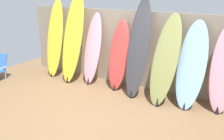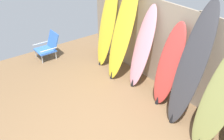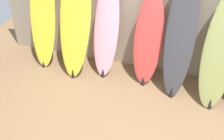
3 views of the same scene
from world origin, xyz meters
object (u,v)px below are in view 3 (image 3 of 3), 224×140
surfboard_pink_2 (106,30)px  surfboard_olive_5 (221,51)px  surfboard_red_3 (148,40)px  surfboard_yellow_0 (43,14)px  surfboard_yellow_1 (75,16)px  surfboard_charcoal_4 (181,34)px

surfboard_pink_2 → surfboard_olive_5: bearing=-5.4°
surfboard_pink_2 → surfboard_red_3: surfboard_pink_2 is taller
surfboard_yellow_0 → surfboard_pink_2: bearing=1.3°
surfboard_red_3 → surfboard_olive_5: 1.17m
surfboard_red_3 → surfboard_olive_5: size_ratio=0.88×
surfboard_yellow_1 → surfboard_charcoal_4: (1.78, -0.01, -0.05)m
surfboard_yellow_1 → surfboard_charcoal_4: surfboard_yellow_1 is taller
surfboard_yellow_0 → surfboard_yellow_1: size_ratio=0.91×
surfboard_pink_2 → surfboard_red_3: size_ratio=1.07×
surfboard_yellow_0 → surfboard_red_3: bearing=-0.0°
surfboard_pink_2 → surfboard_charcoal_4: (1.27, -0.12, 0.20)m
surfboard_yellow_0 → surfboard_red_3: surfboard_yellow_0 is taller
surfboard_pink_2 → surfboard_red_3: 0.75m
surfboard_yellow_0 → surfboard_charcoal_4: (2.45, -0.09, 0.05)m
surfboard_charcoal_4 → surfboard_yellow_1: bearing=179.6°
surfboard_yellow_1 → surfboard_yellow_0: bearing=173.4°
surfboard_pink_2 → surfboard_charcoal_4: bearing=-5.3°
surfboard_yellow_0 → surfboard_olive_5: bearing=-2.9°
surfboard_red_3 → surfboard_charcoal_4: surfboard_charcoal_4 is taller
surfboard_pink_2 → surfboard_olive_5: (1.91, -0.18, 0.05)m
surfboard_red_3 → surfboard_charcoal_4: bearing=-9.7°
surfboard_yellow_0 → surfboard_yellow_1: surfboard_yellow_1 is taller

